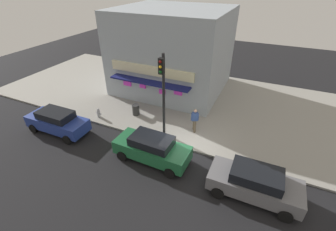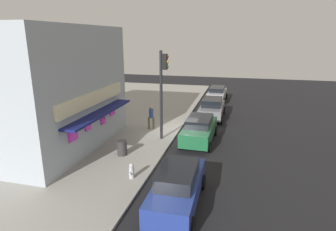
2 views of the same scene
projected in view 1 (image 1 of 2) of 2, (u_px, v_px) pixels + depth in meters
name	position (u px, v px, depth m)	size (l,w,h in m)	color
ground_plane	(184.00, 149.00, 14.83)	(58.86, 58.86, 0.00)	black
sidewalk	(211.00, 104.00, 19.80)	(39.24, 12.97, 0.13)	gray
corner_building	(173.00, 50.00, 20.84)	(9.35, 9.32, 7.09)	#9EA8B2
traffic_light	(163.00, 87.00, 14.01)	(0.32, 0.58, 5.67)	black
fire_hydrant	(99.00, 113.00, 17.69)	(0.48, 0.24, 0.75)	#B2B2B7
trash_can	(136.00, 110.00, 17.97)	(0.55, 0.55, 0.84)	#2D2D2D
pedestrian	(195.00, 119.00, 15.83)	(0.52, 0.51, 1.74)	brown
parked_car_blue	(57.00, 121.00, 16.05)	(4.49, 1.93, 1.64)	navy
parked_car_grey	(254.00, 183.00, 11.38)	(4.46, 2.04, 1.66)	slate
parked_car_green	(152.00, 148.00, 13.60)	(4.57, 2.06, 1.65)	#1E6038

